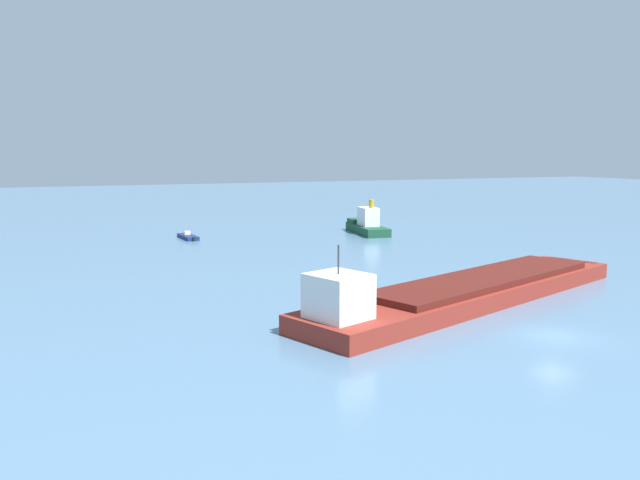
% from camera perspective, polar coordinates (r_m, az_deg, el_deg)
% --- Properties ---
extents(ground_plane, '(400.00, 400.00, 0.00)m').
position_cam_1_polar(ground_plane, '(43.27, 20.27, -8.11)').
color(ground_plane, slate).
extents(cargo_barge, '(34.11, 17.54, 5.91)m').
position_cam_1_polar(cargo_barge, '(50.58, 13.11, -4.40)').
color(cargo_barge, maroon).
rests_on(cargo_barge, ground).
extents(tugboat, '(4.88, 10.97, 4.95)m').
position_cam_1_polar(tugboat, '(91.22, 4.24, 1.40)').
color(tugboat, '#19472D').
rests_on(tugboat, ground).
extents(fishing_skiff, '(2.03, 5.60, 1.00)m').
position_cam_1_polar(fishing_skiff, '(87.04, -11.73, 0.29)').
color(fishing_skiff, navy).
rests_on(fishing_skiff, ground).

